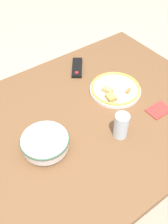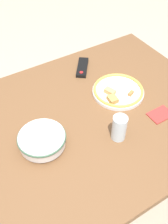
{
  "view_description": "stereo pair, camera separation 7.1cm",
  "coord_description": "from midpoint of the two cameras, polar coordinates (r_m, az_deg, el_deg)",
  "views": [
    {
      "loc": [
        -0.46,
        -0.72,
        1.73
      ],
      "look_at": [
        0.06,
        0.01,
        0.8
      ],
      "focal_mm": 42.0,
      "sensor_mm": 36.0,
      "label": 1
    },
    {
      "loc": [
        -0.4,
        -0.76,
        1.73
      ],
      "look_at": [
        0.06,
        0.01,
        0.8
      ],
      "focal_mm": 42.0,
      "sensor_mm": 36.0,
      "label": 2
    }
  ],
  "objects": [
    {
      "name": "ground_plane",
      "position": [
        1.93,
        -2.62,
        -17.62
      ],
      "size": [
        8.0,
        8.0,
        0.0
      ],
      "primitive_type": "plane",
      "color": "#B7A88E"
    },
    {
      "name": "noodle_bowl",
      "position": [
        1.18,
        -10.2,
        -6.57
      ],
      "size": [
        0.22,
        0.22,
        0.07
      ],
      "color": "silver",
      "rests_on": "dining_table"
    },
    {
      "name": "drinking_glass",
      "position": [
        1.2,
        6.4,
        -3.02
      ],
      "size": [
        0.07,
        0.07,
        0.13
      ],
      "color": "silver",
      "rests_on": "dining_table"
    },
    {
      "name": "food_plate",
      "position": [
        1.45,
        5.38,
        4.91
      ],
      "size": [
        0.28,
        0.28,
        0.04
      ],
      "color": "white",
      "rests_on": "dining_table"
    },
    {
      "name": "folded_napkin",
      "position": [
        1.39,
        14.53,
        0.37
      ],
      "size": [
        0.12,
        0.08,
        0.01
      ],
      "color": "#B2332D",
      "rests_on": "dining_table"
    },
    {
      "name": "tv_remote",
      "position": [
        1.61,
        -2.8,
        9.6
      ],
      "size": [
        0.16,
        0.18,
        0.02
      ],
      "rotation": [
        0.0,
        0.0,
        2.5
      ],
      "color": "black",
      "rests_on": "dining_table"
    },
    {
      "name": "dining_table",
      "position": [
        1.35,
        -3.6,
        -4.51
      ],
      "size": [
        1.56,
        1.05,
        0.77
      ],
      "color": "brown",
      "rests_on": "ground_plane"
    }
  ]
}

